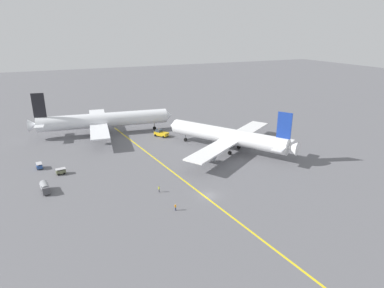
{
  "coord_description": "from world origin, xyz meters",
  "views": [
    {
      "loc": [
        -33.92,
        -65.23,
        39.26
      ],
      "look_at": [
        7.44,
        26.85,
        4.0
      ],
      "focal_mm": 30.84,
      "sensor_mm": 36.0,
      "label": 1
    }
  ],
  "objects_px": {
    "airliner_being_pushed": "(228,136)",
    "ground_crew_wing_walker_right": "(159,189)",
    "gse_fuel_bowser_stubby": "(45,187)",
    "airliner_at_gate_left": "(103,120)",
    "gse_baggage_cart_trailing": "(61,171)",
    "ground_crew_ramp_agent_by_cones": "(175,207)",
    "pushback_tug": "(161,133)",
    "gse_baggage_cart_near_cluster": "(39,166)"
  },
  "relations": [
    {
      "from": "airliner_being_pushed",
      "to": "ground_crew_wing_walker_right",
      "type": "xyz_separation_m",
      "value": [
        -31.3,
        -19.53,
        -4.17
      ]
    },
    {
      "from": "airliner_at_gate_left",
      "to": "gse_fuel_bowser_stubby",
      "type": "relative_size",
      "value": 10.74
    },
    {
      "from": "gse_baggage_cart_near_cluster",
      "to": "ground_crew_wing_walker_right",
      "type": "bearing_deg",
      "value": -46.26
    },
    {
      "from": "ground_crew_wing_walker_right",
      "to": "gse_baggage_cart_near_cluster",
      "type": "bearing_deg",
      "value": 133.74
    },
    {
      "from": "gse_baggage_cart_trailing",
      "to": "ground_crew_ramp_agent_by_cones",
      "type": "height_order",
      "value": "gse_baggage_cart_trailing"
    },
    {
      "from": "gse_baggage_cart_near_cluster",
      "to": "airliner_at_gate_left",
      "type": "bearing_deg",
      "value": 48.7
    },
    {
      "from": "gse_baggage_cart_near_cluster",
      "to": "gse_fuel_bowser_stubby",
      "type": "relative_size",
      "value": 0.57
    },
    {
      "from": "gse_baggage_cart_near_cluster",
      "to": "ground_crew_wing_walker_right",
      "type": "xyz_separation_m",
      "value": [
        27.6,
        -28.84,
        0.02
      ]
    },
    {
      "from": "airliner_being_pushed",
      "to": "gse_baggage_cart_near_cluster",
      "type": "height_order",
      "value": "airliner_being_pushed"
    },
    {
      "from": "ground_crew_ramp_agent_by_cones",
      "to": "ground_crew_wing_walker_right",
      "type": "distance_m",
      "value": 10.07
    },
    {
      "from": "airliner_at_gate_left",
      "to": "ground_crew_ramp_agent_by_cones",
      "type": "distance_m",
      "value": 66.36
    },
    {
      "from": "airliner_at_gate_left",
      "to": "gse_fuel_bowser_stubby",
      "type": "distance_m",
      "value": 49.82
    },
    {
      "from": "gse_baggage_cart_near_cluster",
      "to": "gse_baggage_cart_trailing",
      "type": "distance_m",
      "value": 8.86
    },
    {
      "from": "gse_baggage_cart_near_cluster",
      "to": "gse_fuel_bowser_stubby",
      "type": "height_order",
      "value": "gse_fuel_bowser_stubby"
    },
    {
      "from": "airliner_being_pushed",
      "to": "ground_crew_ramp_agent_by_cones",
      "type": "distance_m",
      "value": 42.88
    },
    {
      "from": "ground_crew_ramp_agent_by_cones",
      "to": "ground_crew_wing_walker_right",
      "type": "relative_size",
      "value": 0.97
    },
    {
      "from": "gse_baggage_cart_near_cluster",
      "to": "ground_crew_ramp_agent_by_cones",
      "type": "distance_m",
      "value": 48.01
    },
    {
      "from": "gse_baggage_cart_near_cluster",
      "to": "ground_crew_ramp_agent_by_cones",
      "type": "bearing_deg",
      "value": -54.12
    },
    {
      "from": "gse_baggage_cart_trailing",
      "to": "ground_crew_ramp_agent_by_cones",
      "type": "bearing_deg",
      "value": -54.81
    },
    {
      "from": "airliner_being_pushed",
      "to": "ground_crew_wing_walker_right",
      "type": "bearing_deg",
      "value": -148.03
    },
    {
      "from": "gse_baggage_cart_near_cluster",
      "to": "gse_baggage_cart_trailing",
      "type": "xyz_separation_m",
      "value": [
        5.57,
        -6.89,
        0.0
      ]
    },
    {
      "from": "gse_fuel_bowser_stubby",
      "to": "ground_crew_wing_walker_right",
      "type": "distance_m",
      "value": 28.9
    },
    {
      "from": "gse_fuel_bowser_stubby",
      "to": "pushback_tug",
      "type": "bearing_deg",
      "value": 37.18
    },
    {
      "from": "airliner_at_gate_left",
      "to": "gse_baggage_cart_trailing",
      "type": "relative_size",
      "value": 19.04
    },
    {
      "from": "airliner_being_pushed",
      "to": "gse_baggage_cart_trailing",
      "type": "relative_size",
      "value": 15.59
    },
    {
      "from": "airliner_being_pushed",
      "to": "ground_crew_wing_walker_right",
      "type": "distance_m",
      "value": 37.12
    },
    {
      "from": "gse_fuel_bowser_stubby",
      "to": "ground_crew_ramp_agent_by_cones",
      "type": "height_order",
      "value": "gse_fuel_bowser_stubby"
    },
    {
      "from": "airliner_being_pushed",
      "to": "ground_crew_wing_walker_right",
      "type": "height_order",
      "value": "airliner_being_pushed"
    },
    {
      "from": "airliner_being_pushed",
      "to": "gse_fuel_bowser_stubby",
      "type": "distance_m",
      "value": 58.3
    },
    {
      "from": "gse_baggage_cart_near_cluster",
      "to": "ground_crew_ramp_agent_by_cones",
      "type": "xyz_separation_m",
      "value": [
        28.14,
        -38.9,
        -0.0
      ]
    },
    {
      "from": "airliner_at_gate_left",
      "to": "gse_baggage_cart_trailing",
      "type": "xyz_separation_m",
      "value": [
        -18.29,
        -34.05,
        -4.66
      ]
    },
    {
      "from": "airliner_at_gate_left",
      "to": "gse_baggage_cart_near_cluster",
      "type": "distance_m",
      "value": 36.45
    },
    {
      "from": "ground_crew_ramp_agent_by_cones",
      "to": "gse_fuel_bowser_stubby",
      "type": "bearing_deg",
      "value": 140.9
    },
    {
      "from": "airliner_being_pushed",
      "to": "gse_fuel_bowser_stubby",
      "type": "height_order",
      "value": "airliner_being_pushed"
    },
    {
      "from": "gse_baggage_cart_trailing",
      "to": "ground_crew_ramp_agent_by_cones",
      "type": "distance_m",
      "value": 39.17
    },
    {
      "from": "gse_baggage_cart_trailing",
      "to": "ground_crew_wing_walker_right",
      "type": "bearing_deg",
      "value": -44.9
    },
    {
      "from": "pushback_tug",
      "to": "gse_baggage_cart_near_cluster",
      "type": "bearing_deg",
      "value": -160.99
    },
    {
      "from": "pushback_tug",
      "to": "gse_baggage_cart_trailing",
      "type": "distance_m",
      "value": 43.62
    },
    {
      "from": "gse_fuel_bowser_stubby",
      "to": "gse_baggage_cart_trailing",
      "type": "distance_m",
      "value": 11.04
    },
    {
      "from": "gse_baggage_cart_trailing",
      "to": "gse_baggage_cart_near_cluster",
      "type": "bearing_deg",
      "value": 128.94
    },
    {
      "from": "airliner_at_gate_left",
      "to": "gse_fuel_bowser_stubby",
      "type": "bearing_deg",
      "value": -117.13
    },
    {
      "from": "pushback_tug",
      "to": "ground_crew_ramp_agent_by_cones",
      "type": "relative_size",
      "value": 4.83
    }
  ]
}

